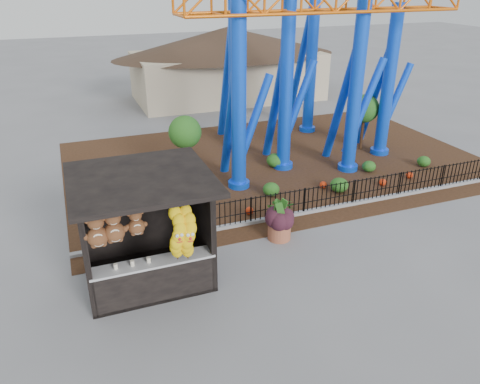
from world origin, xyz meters
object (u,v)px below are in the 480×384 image
object	(u,v)px
roller_coaster	(303,7)
prize_booth	(145,234)
potted_plant	(280,210)
terracotta_planter	(279,230)

from	to	relation	value
roller_coaster	prize_booth	bearing A→B (deg)	-137.98
prize_booth	roller_coaster	xyz separation A→B (m)	(8.15, 7.34, 4.90)
roller_coaster	potted_plant	size ratio (longest dim) A/B	11.10
prize_booth	potted_plant	xyz separation A→B (m)	(4.74, 1.81, -1.05)
terracotta_planter	potted_plant	distance (m)	1.01
roller_coaster	terracotta_planter	size ratio (longest dim) A/B	15.05
roller_coaster	potted_plant	bearing A→B (deg)	-121.61
prize_booth	terracotta_planter	xyz separation A→B (m)	(4.31, 0.92, -1.24)
roller_coaster	terracotta_planter	distance (m)	9.68
roller_coaster	terracotta_planter	xyz separation A→B (m)	(-3.84, -6.42, -6.14)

